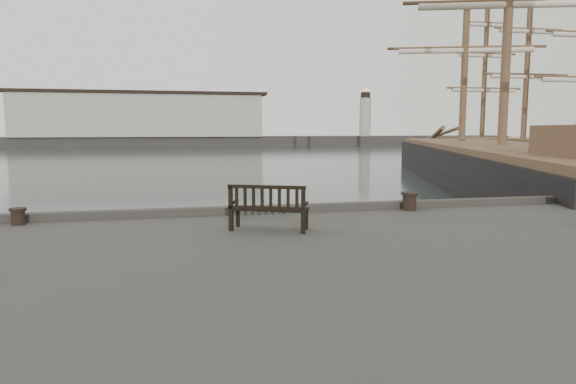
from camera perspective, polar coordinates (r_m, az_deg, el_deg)
name	(u,v)px	position (r m, az deg, el deg)	size (l,w,h in m)	color
ground	(253,275)	(12.87, -3.89, -9.14)	(400.00, 400.00, 0.00)	black
breakwater	(160,125)	(104.26, -14.05, 7.26)	(140.00, 9.50, 12.20)	#383530
bench	(269,216)	(10.27, -2.14, -2.70)	(1.65, 1.12, 0.90)	black
bollard_left	(18,216)	(12.28, -27.80, -2.42)	(0.34, 0.34, 0.36)	black
bollard_right	(409,201)	(13.16, 13.34, -1.01)	(0.43, 0.43, 0.45)	black
tall_ship_main	(500,175)	(34.17, 22.50, 1.75)	(19.60, 39.01, 28.92)	black
tall_ship_far	(522,157)	(56.69, 24.56, 3.58)	(6.33, 26.58, 22.67)	black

